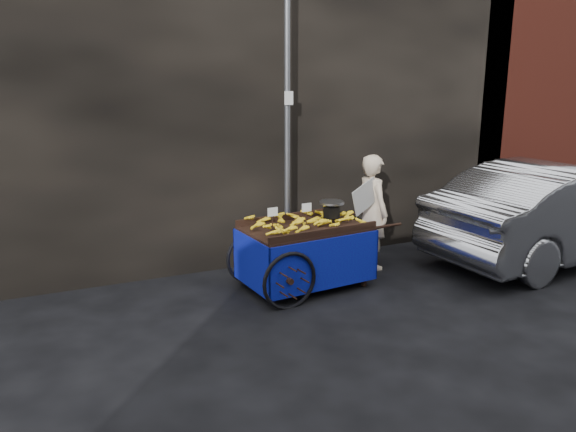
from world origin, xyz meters
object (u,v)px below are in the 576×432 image
plastic_bag (359,270)px  parked_car (562,211)px  banana_cart (302,234)px  vendor (372,212)px

plastic_bag → parked_car: (3.20, -0.48, 0.61)m
plastic_bag → parked_car: bearing=-8.4°
banana_cart → vendor: vendor is taller
plastic_bag → vendor: bearing=40.5°
banana_cart → parked_car: 4.09m
vendor → parked_car: bearing=-108.5°
vendor → plastic_bag: size_ratio=6.15×
vendor → plastic_bag: bearing=128.0°
vendor → banana_cart: bearing=101.1°
banana_cart → parked_car: size_ratio=0.50×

